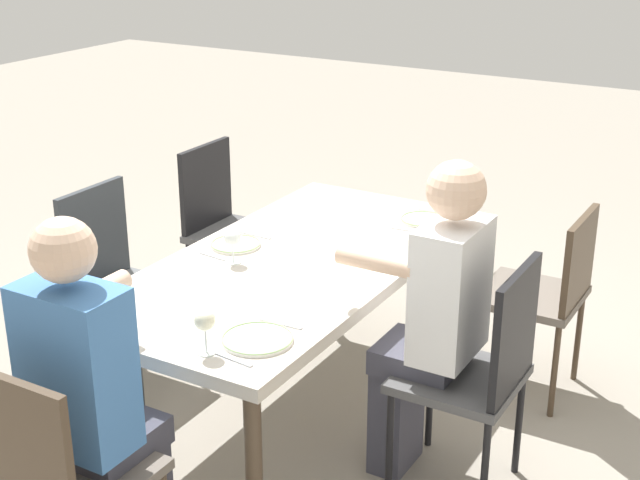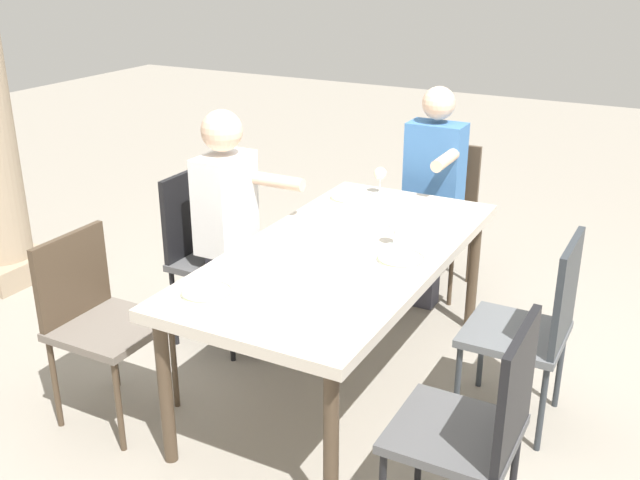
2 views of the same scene
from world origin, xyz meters
The scene contains 20 objects.
ground_plane centered at (0.00, 0.00, 0.00)m, with size 16.00×16.00×0.00m, color gray.
dining_table centered at (0.00, 0.00, 0.68)m, with size 1.93×0.94×0.74m.
chair_west_north centered at (-0.74, 0.89, 0.52)m, with size 0.44×0.44×0.88m.
chair_west_south centered at (-0.74, -0.89, 0.53)m, with size 0.44×0.44×0.93m.
chair_mid_north centered at (0.12, 0.89, 0.54)m, with size 0.44×0.44×0.95m.
chair_mid_south centered at (0.12, -0.89, 0.52)m, with size 0.44×0.44×0.93m.
chair_head_east centered at (1.38, 0.00, 0.53)m, with size 0.44×0.44×0.92m.
diner_woman_green centered at (0.12, 0.69, 0.71)m, with size 0.35×0.50×1.31m.
diner_man_white centered at (1.19, 0.00, 0.70)m, with size 0.49×0.35×1.31m.
plate_0 centered at (-0.70, 0.28, 0.75)m, with size 0.21×0.21×0.02m.
fork_0 centered at (-0.85, 0.28, 0.75)m, with size 0.02×0.17×0.01m, color silver.
spoon_0 centered at (-0.55, 0.28, 0.75)m, with size 0.02×0.17×0.01m, color silver.
plate_1 centered at (0.00, -0.29, 0.75)m, with size 0.22×0.22×0.02m.
wine_glass_1 centered at (0.16, -0.19, 0.85)m, with size 0.07×0.07×0.15m.
fork_1 centered at (-0.15, -0.29, 0.75)m, with size 0.02×0.17×0.01m, color silver.
spoon_1 centered at (0.15, -0.29, 0.75)m, with size 0.02×0.17×0.01m, color silver.
plate_2 centered at (0.69, 0.29, 0.75)m, with size 0.25×0.25×0.02m.
wine_glass_2 centered at (0.85, 0.19, 0.86)m, with size 0.07×0.07×0.16m.
fork_2 centered at (0.54, 0.29, 0.75)m, with size 0.02×0.17×0.01m, color silver.
spoon_2 centered at (0.84, 0.29, 0.75)m, with size 0.02×0.17×0.01m, color silver.
Camera 2 is at (-2.91, -1.42, 2.08)m, focal length 41.55 mm.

